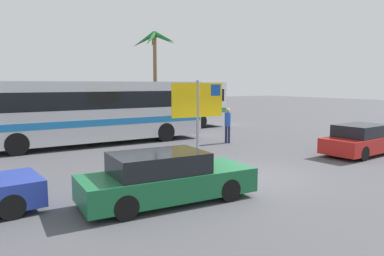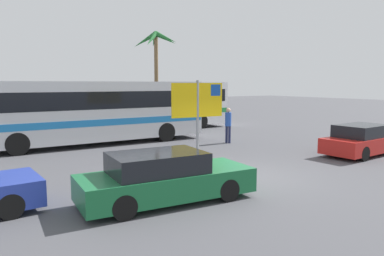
{
  "view_description": "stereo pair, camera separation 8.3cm",
  "coord_description": "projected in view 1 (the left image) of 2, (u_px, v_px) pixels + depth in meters",
  "views": [
    {
      "loc": [
        -7.95,
        -9.05,
        3.07
      ],
      "look_at": [
        -0.07,
        3.2,
        1.3
      ],
      "focal_mm": 34.2,
      "sensor_mm": 36.0,
      "label": 1
    },
    {
      "loc": [
        -7.88,
        -9.1,
        3.07
      ],
      "look_at": [
        -0.07,
        3.2,
        1.3
      ],
      "focal_mm": 34.2,
      "sensor_mm": 36.0,
      "label": 2
    }
  ],
  "objects": [
    {
      "name": "car_red",
      "position": [
        363.0,
        140.0,
        15.86
      ],
      "size": [
        4.37,
        1.93,
        1.32
      ],
      "rotation": [
        0.0,
        0.0,
        0.06
      ],
      "color": "red",
      "rests_on": "ground"
    },
    {
      "name": "car_green",
      "position": [
        166.0,
        178.0,
        9.48
      ],
      "size": [
        4.66,
        1.99,
        1.32
      ],
      "rotation": [
        0.0,
        0.0,
        -0.07
      ],
      "color": "#196638",
      "rests_on": "ground"
    },
    {
      "name": "palm_tree_seaside",
      "position": [
        155.0,
        49.0,
        30.18
      ],
      "size": [
        3.79,
        4.1,
        7.36
      ],
      "color": "brown",
      "rests_on": "ground"
    },
    {
      "name": "pedestrian_by_bus",
      "position": [
        228.0,
        122.0,
        18.92
      ],
      "size": [
        0.32,
        0.32,
        1.83
      ],
      "rotation": [
        0.0,
        0.0,
        0.29
      ],
      "color": "#1E2347",
      "rests_on": "ground"
    },
    {
      "name": "ground",
      "position": [
        246.0,
        176.0,
        12.19
      ],
      "size": [
        120.0,
        120.0,
        0.0
      ],
      "primitive_type": "plane",
      "color": "#4C4C51"
    },
    {
      "name": "bus_front_coach",
      "position": [
        91.0,
        109.0,
        18.34
      ],
      "size": [
        11.65,
        2.57,
        3.17
      ],
      "color": "silver",
      "rests_on": "ground"
    },
    {
      "name": "bus_rear_coach",
      "position": [
        144.0,
        103.0,
        23.95
      ],
      "size": [
        11.65,
        2.57,
        3.17
      ],
      "color": "white",
      "rests_on": "ground"
    },
    {
      "name": "ferry_sign",
      "position": [
        199.0,
        103.0,
        13.94
      ],
      "size": [
        2.2,
        0.17,
        3.2
      ],
      "rotation": [
        0.0,
        0.0,
        -0.05
      ],
      "color": "gray",
      "rests_on": "ground"
    }
  ]
}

